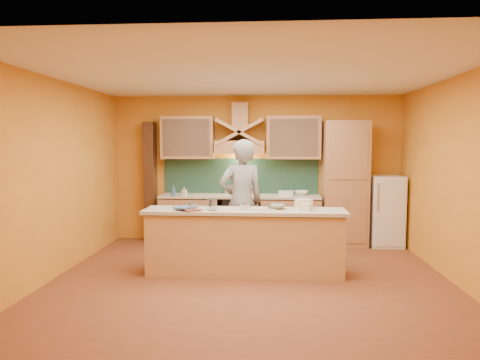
# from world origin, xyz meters

# --- Properties ---
(floor) EXTENTS (5.50, 5.00, 0.01)m
(floor) POSITION_xyz_m (0.00, 0.00, 0.00)
(floor) COLOR brown
(floor) RESTS_ON ground
(ceiling) EXTENTS (5.50, 5.00, 0.01)m
(ceiling) POSITION_xyz_m (0.00, 0.00, 2.80)
(ceiling) COLOR white
(ceiling) RESTS_ON wall_back
(wall_back) EXTENTS (5.50, 0.02, 2.80)m
(wall_back) POSITION_xyz_m (0.00, 2.50, 1.40)
(wall_back) COLOR orange
(wall_back) RESTS_ON floor
(wall_front) EXTENTS (5.50, 0.02, 2.80)m
(wall_front) POSITION_xyz_m (0.00, -2.50, 1.40)
(wall_front) COLOR orange
(wall_front) RESTS_ON floor
(wall_left) EXTENTS (0.02, 5.00, 2.80)m
(wall_left) POSITION_xyz_m (-2.75, 0.00, 1.40)
(wall_left) COLOR orange
(wall_left) RESTS_ON floor
(wall_right) EXTENTS (0.02, 5.00, 2.80)m
(wall_right) POSITION_xyz_m (2.75, 0.00, 1.40)
(wall_right) COLOR orange
(wall_right) RESTS_ON floor
(base_cabinet_left) EXTENTS (1.10, 0.60, 0.86)m
(base_cabinet_left) POSITION_xyz_m (-1.25, 2.20, 0.43)
(base_cabinet_left) COLOR tan
(base_cabinet_left) RESTS_ON floor
(base_cabinet_right) EXTENTS (1.10, 0.60, 0.86)m
(base_cabinet_right) POSITION_xyz_m (0.65, 2.20, 0.43)
(base_cabinet_right) COLOR tan
(base_cabinet_right) RESTS_ON floor
(counter_top) EXTENTS (3.00, 0.62, 0.04)m
(counter_top) POSITION_xyz_m (-0.30, 2.20, 0.90)
(counter_top) COLOR beige
(counter_top) RESTS_ON base_cabinet_left
(stove) EXTENTS (0.60, 0.58, 0.90)m
(stove) POSITION_xyz_m (-0.30, 2.20, 0.45)
(stove) COLOR black
(stove) RESTS_ON floor
(backsplash) EXTENTS (3.00, 0.03, 0.70)m
(backsplash) POSITION_xyz_m (-0.30, 2.48, 1.25)
(backsplash) COLOR #1B3C30
(backsplash) RESTS_ON wall_back
(range_hood) EXTENTS (0.92, 0.50, 0.24)m
(range_hood) POSITION_xyz_m (-0.30, 2.25, 1.82)
(range_hood) COLOR tan
(range_hood) RESTS_ON wall_back
(hood_chimney) EXTENTS (0.30, 0.30, 0.50)m
(hood_chimney) POSITION_xyz_m (-0.30, 2.35, 2.40)
(hood_chimney) COLOR tan
(hood_chimney) RESTS_ON wall_back
(upper_cabinet_left) EXTENTS (1.00, 0.35, 0.80)m
(upper_cabinet_left) POSITION_xyz_m (-1.30, 2.33, 2.00)
(upper_cabinet_left) COLOR tan
(upper_cabinet_left) RESTS_ON wall_back
(upper_cabinet_right) EXTENTS (1.00, 0.35, 0.80)m
(upper_cabinet_right) POSITION_xyz_m (0.70, 2.33, 2.00)
(upper_cabinet_right) COLOR tan
(upper_cabinet_right) RESTS_ON wall_back
(pantry_column) EXTENTS (0.80, 0.60, 2.30)m
(pantry_column) POSITION_xyz_m (1.65, 2.20, 1.15)
(pantry_column) COLOR tan
(pantry_column) RESTS_ON floor
(fridge) EXTENTS (0.58, 0.60, 1.30)m
(fridge) POSITION_xyz_m (2.40, 2.20, 0.65)
(fridge) COLOR white
(fridge) RESTS_ON floor
(trim_column_left) EXTENTS (0.20, 0.30, 2.30)m
(trim_column_left) POSITION_xyz_m (-2.05, 2.35, 1.15)
(trim_column_left) COLOR #472816
(trim_column_left) RESTS_ON floor
(island_body) EXTENTS (2.80, 0.55, 0.88)m
(island_body) POSITION_xyz_m (-0.10, 0.30, 0.44)
(island_body) COLOR tan
(island_body) RESTS_ON floor
(island_top) EXTENTS (2.90, 0.62, 0.05)m
(island_top) POSITION_xyz_m (-0.10, 0.30, 0.92)
(island_top) COLOR beige
(island_top) RESTS_ON island_body
(person) EXTENTS (0.84, 0.70, 1.95)m
(person) POSITION_xyz_m (-0.18, 0.85, 0.98)
(person) COLOR gray
(person) RESTS_ON floor
(pot_large) EXTENTS (0.30, 0.30, 0.16)m
(pot_large) POSITION_xyz_m (-0.38, 2.18, 0.98)
(pot_large) COLOR silver
(pot_large) RESTS_ON stove
(pot_small) EXTENTS (0.21, 0.21, 0.13)m
(pot_small) POSITION_xyz_m (-0.06, 2.25, 0.96)
(pot_small) COLOR silver
(pot_small) RESTS_ON stove
(soap_bottle_a) EXTENTS (0.10, 0.11, 0.17)m
(soap_bottle_a) POSITION_xyz_m (-1.31, 1.97, 1.01)
(soap_bottle_a) COLOR silver
(soap_bottle_a) RESTS_ON counter_top
(soap_bottle_b) EXTENTS (0.11, 0.11, 0.21)m
(soap_bottle_b) POSITION_xyz_m (-1.51, 1.97, 1.02)
(soap_bottle_b) COLOR #356792
(soap_bottle_b) RESTS_ON counter_top
(bowl_back) EXTENTS (0.33, 0.33, 0.08)m
(bowl_back) POSITION_xyz_m (0.86, 2.32, 0.96)
(bowl_back) COLOR white
(bowl_back) RESTS_ON counter_top
(dish_rack) EXTENTS (0.29, 0.25, 0.09)m
(dish_rack) POSITION_xyz_m (0.57, 2.14, 0.97)
(dish_rack) COLOR silver
(dish_rack) RESTS_ON counter_top
(book_lower) EXTENTS (0.37, 0.39, 0.03)m
(book_lower) POSITION_xyz_m (-0.96, 0.12, 0.96)
(book_lower) COLOR #AD583D
(book_lower) RESTS_ON island_top
(book_upper) EXTENTS (0.37, 0.41, 0.03)m
(book_upper) POSITION_xyz_m (-1.04, 0.28, 0.98)
(book_upper) COLOR #436394
(book_upper) RESTS_ON island_top
(jar_large) EXTENTS (0.16, 0.16, 0.16)m
(jar_large) POSITION_xyz_m (-0.56, 0.20, 1.03)
(jar_large) COLOR silver
(jar_large) RESTS_ON island_top
(jar_small) EXTENTS (0.12, 0.12, 0.12)m
(jar_small) POSITION_xyz_m (-0.83, 0.12, 1.01)
(jar_small) COLOR silver
(jar_small) RESTS_ON island_top
(kitchen_scale) EXTENTS (0.12, 0.12, 0.09)m
(kitchen_scale) POSITION_xyz_m (-0.09, 0.25, 0.99)
(kitchen_scale) COLOR silver
(kitchen_scale) RESTS_ON island_top
(mixing_bowl) EXTENTS (0.33, 0.33, 0.07)m
(mixing_bowl) POSITION_xyz_m (0.36, 0.38, 0.98)
(mixing_bowl) COLOR silver
(mixing_bowl) RESTS_ON island_top
(cloth) EXTENTS (0.26, 0.22, 0.02)m
(cloth) POSITION_xyz_m (0.23, 0.29, 0.95)
(cloth) COLOR #C6B0A3
(cloth) RESTS_ON island_top
(grocery_bag_a) EXTENTS (0.26, 0.24, 0.14)m
(grocery_bag_a) POSITION_xyz_m (0.75, 0.45, 1.01)
(grocery_bag_a) COLOR beige
(grocery_bag_a) RESTS_ON island_top
(grocery_bag_b) EXTENTS (0.20, 0.18, 0.10)m
(grocery_bag_b) POSITION_xyz_m (0.77, 0.30, 0.99)
(grocery_bag_b) COLOR beige
(grocery_bag_b) RESTS_ON island_top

